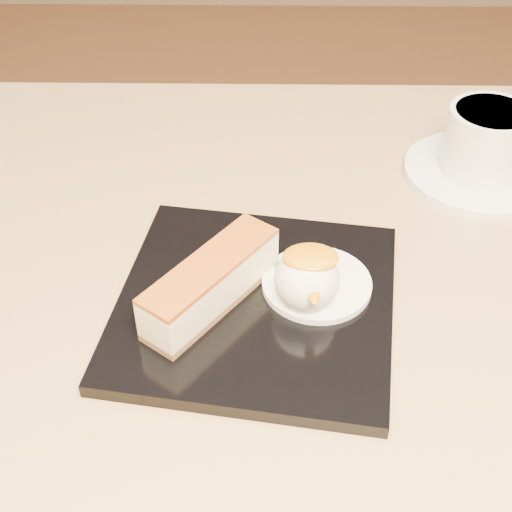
{
  "coord_description": "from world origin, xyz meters",
  "views": [
    {
      "loc": [
        -0.03,
        -0.41,
        1.13
      ],
      "look_at": [
        -0.03,
        0.03,
        0.76
      ],
      "focal_mm": 50.0,
      "sensor_mm": 36.0,
      "label": 1
    }
  ],
  "objects_px": {
    "ice_cream_scoop": "(307,280)",
    "coffee_cup": "(488,139)",
    "dessert_plate": "(256,304)",
    "table": "(292,430)",
    "cheesecake": "(211,283)",
    "saucer": "(478,173)"
  },
  "relations": [
    {
      "from": "table",
      "to": "coffee_cup",
      "type": "relative_size",
      "value": 7.63
    },
    {
      "from": "saucer",
      "to": "coffee_cup",
      "type": "distance_m",
      "value": 0.04
    },
    {
      "from": "table",
      "to": "saucer",
      "type": "relative_size",
      "value": 5.33
    },
    {
      "from": "saucer",
      "to": "coffee_cup",
      "type": "relative_size",
      "value": 1.43
    },
    {
      "from": "saucer",
      "to": "cheesecake",
      "type": "bearing_deg",
      "value": -142.49
    },
    {
      "from": "coffee_cup",
      "to": "ice_cream_scoop",
      "type": "bearing_deg",
      "value": -157.07
    },
    {
      "from": "cheesecake",
      "to": "ice_cream_scoop",
      "type": "xyz_separation_m",
      "value": [
        0.08,
        -0.0,
        0.0
      ]
    },
    {
      "from": "cheesecake",
      "to": "saucer",
      "type": "bearing_deg",
      "value": -15.8
    },
    {
      "from": "ice_cream_scoop",
      "to": "coffee_cup",
      "type": "relative_size",
      "value": 0.49
    },
    {
      "from": "saucer",
      "to": "table",
      "type": "bearing_deg",
      "value": -133.24
    },
    {
      "from": "saucer",
      "to": "dessert_plate",
      "type": "bearing_deg",
      "value": -139.13
    },
    {
      "from": "ice_cream_scoop",
      "to": "dessert_plate",
      "type": "bearing_deg",
      "value": 172.87
    },
    {
      "from": "dessert_plate",
      "to": "ice_cream_scoop",
      "type": "height_order",
      "value": "ice_cream_scoop"
    },
    {
      "from": "table",
      "to": "coffee_cup",
      "type": "height_order",
      "value": "coffee_cup"
    },
    {
      "from": "cheesecake",
      "to": "coffee_cup",
      "type": "height_order",
      "value": "coffee_cup"
    },
    {
      "from": "table",
      "to": "cheesecake",
      "type": "relative_size",
      "value": 6.34
    },
    {
      "from": "table",
      "to": "saucer",
      "type": "xyz_separation_m",
      "value": [
        0.19,
        0.2,
        0.16
      ]
    },
    {
      "from": "dessert_plate",
      "to": "saucer",
      "type": "relative_size",
      "value": 1.47
    },
    {
      "from": "dessert_plate",
      "to": "table",
      "type": "bearing_deg",
      "value": -11.69
    },
    {
      "from": "dessert_plate",
      "to": "coffee_cup",
      "type": "height_order",
      "value": "coffee_cup"
    },
    {
      "from": "table",
      "to": "ice_cream_scoop",
      "type": "relative_size",
      "value": 15.49
    },
    {
      "from": "table",
      "to": "ice_cream_scoop",
      "type": "xyz_separation_m",
      "value": [
        0.01,
        0.0,
        0.19
      ]
    }
  ]
}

